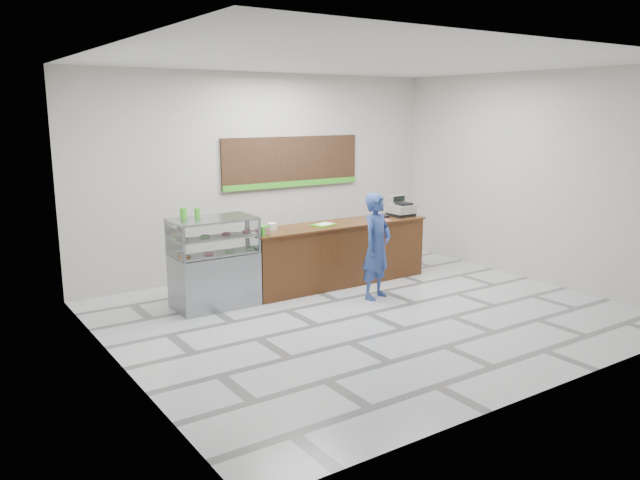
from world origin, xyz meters
TOP-DOWN VIEW (x-y plane):
  - floor at (0.00, 0.00)m, footprint 7.00×7.00m
  - back_wall at (0.00, 3.00)m, footprint 7.00×0.00m
  - ceiling at (0.00, 0.00)m, footprint 7.00×7.00m
  - sales_counter at (0.55, 1.55)m, footprint 3.26×0.76m
  - display_case at (-1.67, 1.55)m, footprint 1.22×0.72m
  - menu_board at (0.55, 2.96)m, footprint 2.80×0.06m
  - cash_register at (1.90, 1.52)m, footprint 0.38×0.40m
  - card_terminal at (1.59, 1.56)m, footprint 0.10×0.16m
  - serving_tray at (0.27, 1.53)m, footprint 0.44×0.36m
  - napkin_box at (-0.63, 1.65)m, footprint 0.15×0.15m
  - straw_cup at (-0.83, 1.52)m, footprint 0.07×0.07m
  - promo_box at (-0.95, 1.33)m, footprint 0.19×0.15m
  - donut_decal at (1.41, 1.33)m, footprint 0.16×0.16m
  - green_cup_left at (-2.02, 1.77)m, footprint 0.10×0.10m
  - green_cup_right at (-1.82, 1.74)m, footprint 0.09×0.09m
  - customer at (0.59, 0.56)m, footprint 0.69×0.56m

SIDE VIEW (x-z plane):
  - floor at x=0.00m, z-range 0.00..0.00m
  - sales_counter at x=0.55m, z-range 0.00..1.03m
  - display_case at x=-1.67m, z-range 0.01..1.34m
  - customer at x=0.59m, z-range 0.00..1.64m
  - donut_decal at x=1.41m, z-range 1.03..1.03m
  - serving_tray at x=0.27m, z-range 1.03..1.05m
  - card_terminal at x=1.59m, z-range 1.03..1.07m
  - napkin_box at x=-0.63m, z-range 1.03..1.14m
  - straw_cup at x=-0.83m, z-range 1.03..1.14m
  - promo_box at x=-0.95m, z-range 1.03..1.18m
  - cash_register at x=1.90m, z-range 0.99..1.34m
  - green_cup_right at x=-1.82m, z-range 1.33..1.47m
  - green_cup_left at x=-2.02m, z-range 1.33..1.48m
  - back_wall at x=0.00m, z-range -1.75..5.25m
  - menu_board at x=0.55m, z-range 1.48..2.38m
  - ceiling at x=0.00m, z-range 3.50..3.50m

